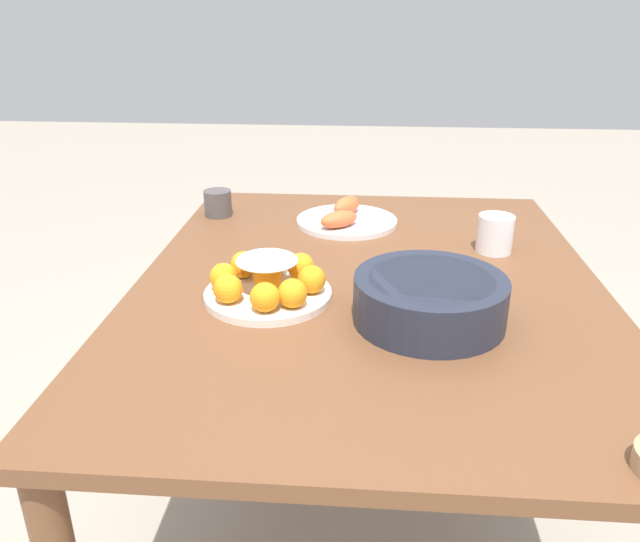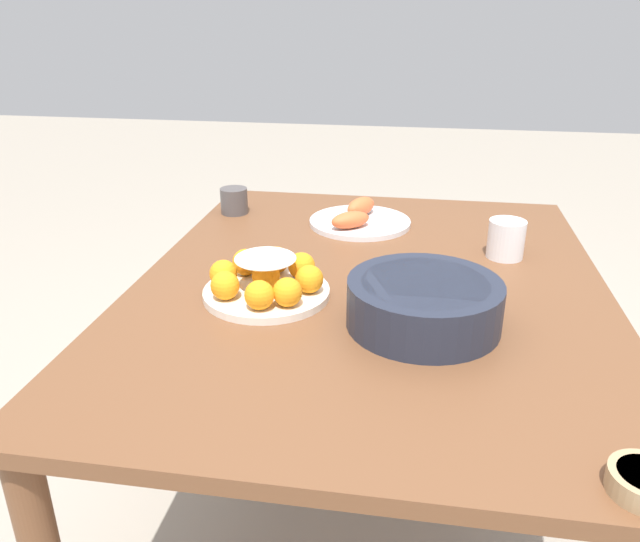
% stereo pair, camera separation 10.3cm
% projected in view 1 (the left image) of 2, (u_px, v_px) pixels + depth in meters
% --- Properties ---
extents(ground_plane, '(12.00, 12.00, 0.00)m').
position_uv_depth(ground_plane, '(360.00, 530.00, 1.67)').
color(ground_plane, '#9E9384').
extents(dining_table, '(1.30, 1.02, 0.74)m').
position_uv_depth(dining_table, '(367.00, 315.00, 1.41)').
color(dining_table, brown).
rests_on(dining_table, ground_plane).
extents(cake_plate, '(0.26, 0.26, 0.09)m').
position_uv_depth(cake_plate, '(268.00, 282.00, 1.28)').
color(cake_plate, silver).
rests_on(cake_plate, dining_table).
extents(serving_bowl, '(0.29, 0.29, 0.09)m').
position_uv_depth(serving_bowl, '(430.00, 298.00, 1.18)').
color(serving_bowl, '#232838').
rests_on(serving_bowl, dining_table).
extents(seafood_platter, '(0.28, 0.28, 0.06)m').
position_uv_depth(seafood_platter, '(346.00, 218.00, 1.71)').
color(seafood_platter, silver).
rests_on(seafood_platter, dining_table).
extents(cup_near, '(0.08, 0.08, 0.07)m').
position_uv_depth(cup_near, '(218.00, 203.00, 1.78)').
color(cup_near, '#4C4747').
rests_on(cup_near, dining_table).
extents(cup_far, '(0.09, 0.09, 0.09)m').
position_uv_depth(cup_far, '(495.00, 234.00, 1.51)').
color(cup_far, white).
rests_on(cup_far, dining_table).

